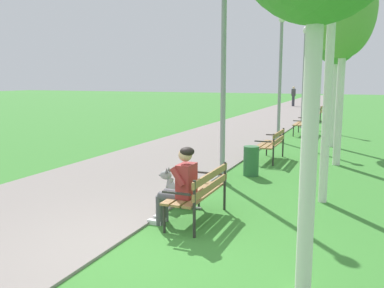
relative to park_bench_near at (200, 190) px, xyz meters
The scene contains 15 objects.
ground_plane 1.59m from the park_bench_near, 102.68° to the right, with size 120.00×120.00×0.00m, color #3D8433.
paved_path 22.70m from the park_bench_near, 96.82° to the left, with size 4.03×60.00×0.04m, color gray.
park_bench_near is the anchor object (origin of this frame).
park_bench_mid 5.37m from the park_bench_near, 89.74° to the left, with size 0.55×1.50×0.85m.
park_bench_far 11.17m from the park_bench_near, 89.46° to the left, with size 0.55×1.50×0.85m.
park_bench_furthest 17.06m from the park_bench_near, 89.74° to the left, with size 0.55×1.50×0.85m.
person_seated_on_near_bench 0.42m from the park_bench_near, 122.82° to the right, with size 0.74×0.49×1.25m.
dog_grey 0.86m from the park_bench_near, 140.56° to the left, with size 0.83×0.28×0.71m.
lamp_post_near 3.14m from the park_bench_near, 100.72° to the left, with size 0.24×0.24×4.46m.
lamp_post_mid 9.09m from the park_bench_near, 93.12° to the left, with size 0.24×0.24×4.50m.
lamp_post_far 13.86m from the park_bench_near, 91.33° to the left, with size 0.24×0.24×4.59m.
birch_tree_third 6.69m from the park_bench_near, 72.42° to the left, with size 1.56×1.48×5.29m.
birch_tree_fourth 9.40m from the park_bench_near, 80.85° to the left, with size 1.87×1.60×5.85m.
litter_bin 3.38m from the park_bench_near, 90.85° to the left, with size 0.36×0.36×0.70m, color #2D6638.
pedestrian_distant 28.74m from the park_bench_near, 96.15° to the left, with size 0.32×0.22×1.65m.
Camera 1 is at (2.65, -4.43, 2.26)m, focal length 38.43 mm.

